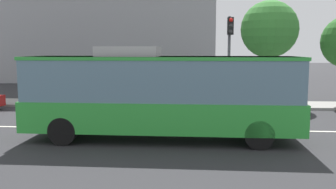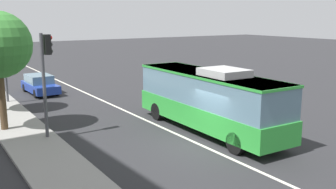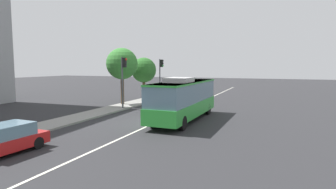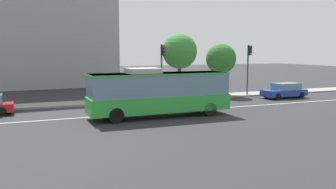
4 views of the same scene
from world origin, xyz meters
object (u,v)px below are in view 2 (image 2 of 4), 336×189
Objects in this scene: transit_bus at (209,98)px; traffic_light_mid_block at (6,52)px; traffic_light_near_corner at (46,68)px; sedan_blue at (40,84)px.

traffic_light_mid_block is at bearing 31.04° from transit_bus.
traffic_light_mid_block is at bearing 85.97° from traffic_light_near_corner.
sedan_blue is at bearing 37.16° from traffic_light_mid_block.
sedan_blue is 4.58m from traffic_light_mid_block.
traffic_light_mid_block is (-2.38, 2.70, 2.84)m from sedan_blue.
sedan_blue is at bearing 18.16° from transit_bus.
sedan_blue is 12.51m from traffic_light_near_corner.
traffic_light_near_corner is at bearing 67.16° from transit_bus.
sedan_blue is 0.88× the size of traffic_light_mid_block.
traffic_light_mid_block reaches higher than transit_bus.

